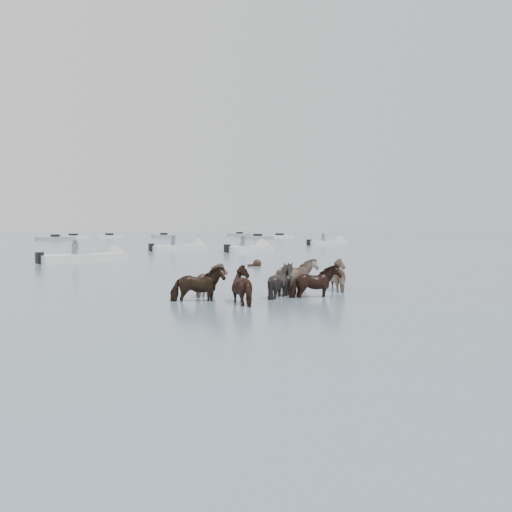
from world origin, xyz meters
TOP-DOWN VIEW (x-y plane):
  - ground at (0.00, 0.00)m, footprint 400.00×400.00m
  - pony_herd at (-0.30, 1.78)m, footprint 6.39×3.73m
  - swimming_pony at (5.64, 12.35)m, footprint 0.72×0.44m
  - motorboat_b at (-0.30, 19.85)m, footprint 5.46×2.46m
  - motorboat_c at (10.25, 30.65)m, footprint 5.36×1.95m
  - motorboat_d at (14.08, 26.31)m, footprint 5.29×3.05m
  - motorboat_e at (29.41, 35.37)m, footprint 5.83×2.30m

SIDE VIEW (x-z plane):
  - ground at x=0.00m, z-range 0.00..0.00m
  - swimming_pony at x=5.64m, z-range -0.12..0.32m
  - motorboat_e at x=29.41m, z-range -0.73..1.19m
  - motorboat_b at x=-0.30m, z-range -0.73..1.19m
  - motorboat_c at x=10.25m, z-range -0.73..1.19m
  - motorboat_d at x=14.08m, z-range -0.73..1.19m
  - pony_herd at x=-0.30m, z-range -0.28..0.97m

